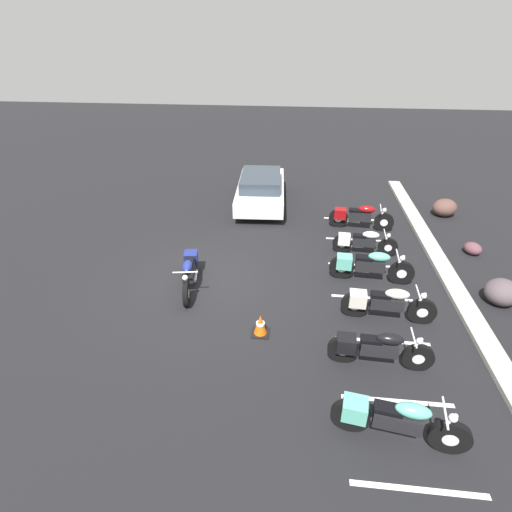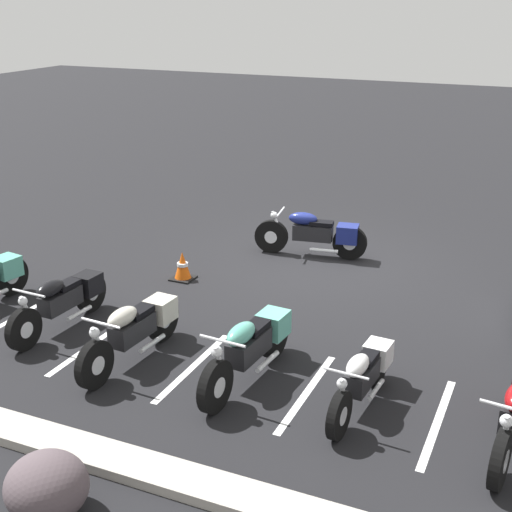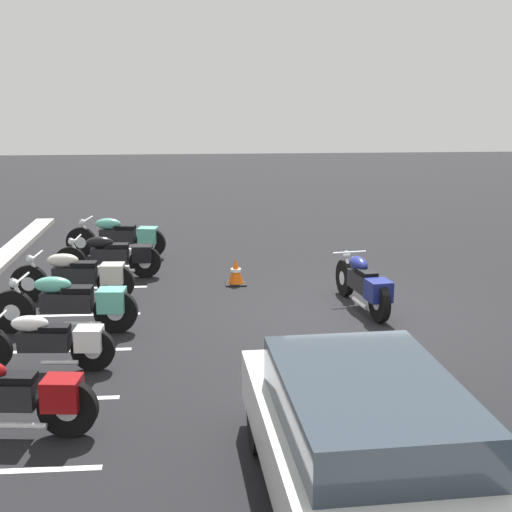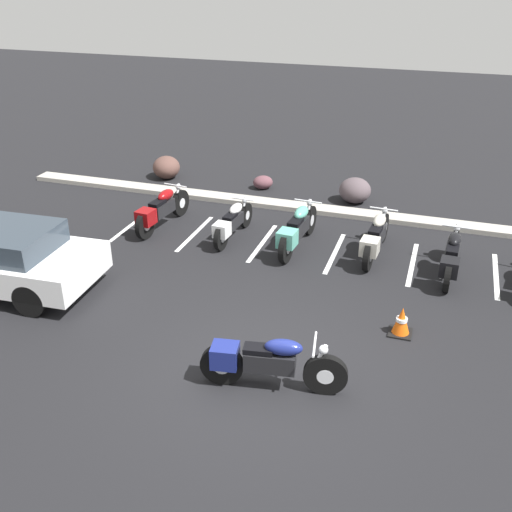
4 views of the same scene
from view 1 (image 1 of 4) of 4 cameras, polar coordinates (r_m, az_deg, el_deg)
The scene contains 21 objects.
ground at distance 11.35m, azimuth -7.54°, elevation -3.52°, with size 60.00×60.00×0.00m, color black.
motorcycle_navy_featured at distance 10.97m, azimuth -9.52°, elevation -2.07°, with size 2.23×0.74×0.88m.
parked_bike_0 at distance 14.50m, azimuth 14.37°, elevation 5.52°, with size 0.67×2.23×0.88m.
parked_bike_1 at distance 12.84m, azimuth 14.90°, elevation 1.99°, with size 0.56×2.00×0.78m.
parked_bike_2 at distance 11.46m, azimuth 15.63°, elevation -1.28°, with size 0.65×2.31×0.91m.
parked_bike_3 at distance 10.07m, azimuth 17.80°, elevation -6.39°, with size 0.63×2.23×0.88m.
parked_bike_4 at distance 8.77m, azimuth 16.68°, elevation -12.47°, with size 0.60×2.16×0.85m.
parked_bike_5 at distance 7.56m, azimuth 18.97°, elevation -21.16°, with size 0.75×2.27×0.90m.
car_white at distance 16.05m, azimuth 0.69°, elevation 9.62°, with size 4.39×2.02×1.29m.
concrete_curb at distance 11.88m, azimuth 26.95°, elevation -4.90°, with size 18.00×0.50×0.12m, color #A8A399.
landscape_rock_0 at distance 11.97m, azimuth 31.70°, elevation -4.42°, with size 0.84×0.82×0.67m, color #53474B.
landscape_rock_1 at distance 14.23m, azimuth 28.56°, elevation 0.95°, with size 0.56×0.46×0.38m, color brown.
landscape_rock_2 at distance 16.73m, azimuth 25.36°, elevation 6.27°, with size 0.90×0.80×0.65m, color brown.
traffic_cone at distance 9.30m, azimuth 0.63°, elevation -9.85°, with size 0.40×0.40×0.52m.
stall_line_0 at distance 15.39m, azimuth 13.61°, elevation 5.15°, with size 0.10×2.10×0.00m, color white.
stall_line_1 at distance 13.87m, azimuth 14.30°, elevation 2.28°, with size 0.10×2.10×0.00m, color white.
stall_line_2 at distance 12.40m, azimuth 15.14°, elevation -1.27°, with size 0.10×2.10×0.00m, color white.
stall_line_3 at distance 11.00m, azimuth 16.22°, elevation -5.76°, with size 0.10×2.10×0.00m, color white.
stall_line_4 at distance 9.68m, azimuth 17.62°, elevation -11.51°, with size 0.10×2.10×0.00m, color white.
stall_line_5 at distance 8.50m, azimuth 19.53°, elevation -18.95°, with size 0.10×2.10×0.00m, color white.
stall_line_6 at distance 7.52m, azimuth 22.26°, elevation -28.50°, with size 0.10×2.10×0.00m, color white.
Camera 1 is at (9.21, 2.50, 6.14)m, focal length 28.00 mm.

